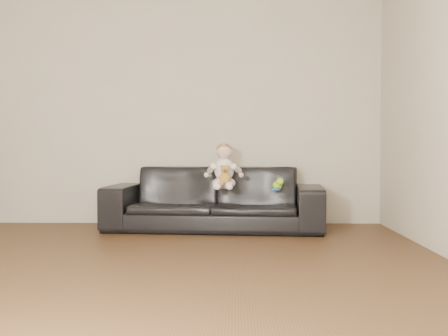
{
  "coord_description": "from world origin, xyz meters",
  "views": [
    {
      "loc": [
        0.85,
        -3.67,
        0.86
      ],
      "look_at": [
        0.73,
        2.14,
        0.66
      ],
      "focal_mm": 45.0,
      "sensor_mm": 36.0,
      "label": 1
    }
  ],
  "objects_px": {
    "toy_green": "(277,185)",
    "sofa": "(215,198)",
    "toy_blue_disc": "(275,189)",
    "baby": "(224,169)",
    "teddy_bear": "(225,175)",
    "toy_rattle": "(278,186)"
  },
  "relations": [
    {
      "from": "toy_green",
      "to": "toy_rattle",
      "type": "xyz_separation_m",
      "value": [
        0.01,
        0.01,
        -0.01
      ]
    },
    {
      "from": "baby",
      "to": "toy_green",
      "type": "xyz_separation_m",
      "value": [
        0.55,
        -0.01,
        -0.17
      ]
    },
    {
      "from": "toy_blue_disc",
      "to": "sofa",
      "type": "bearing_deg",
      "value": 162.66
    },
    {
      "from": "toy_green",
      "to": "sofa",
      "type": "bearing_deg",
      "value": 168.18
    },
    {
      "from": "teddy_bear",
      "to": "toy_rattle",
      "type": "bearing_deg",
      "value": 17.72
    },
    {
      "from": "sofa",
      "to": "teddy_bear",
      "type": "bearing_deg",
      "value": -62.52
    },
    {
      "from": "sofa",
      "to": "toy_blue_disc",
      "type": "relative_size",
      "value": 21.48
    },
    {
      "from": "sofa",
      "to": "toy_rattle",
      "type": "relative_size",
      "value": 32.02
    },
    {
      "from": "baby",
      "to": "teddy_bear",
      "type": "relative_size",
      "value": 2.45
    },
    {
      "from": "sofa",
      "to": "toy_rattle",
      "type": "distance_m",
      "value": 0.69
    },
    {
      "from": "baby",
      "to": "toy_green",
      "type": "relative_size",
      "value": 3.87
    },
    {
      "from": "baby",
      "to": "toy_rattle",
      "type": "relative_size",
      "value": 6.71
    },
    {
      "from": "toy_green",
      "to": "teddy_bear",
      "type": "bearing_deg",
      "value": -166.46
    },
    {
      "from": "toy_green",
      "to": "toy_blue_disc",
      "type": "height_order",
      "value": "toy_green"
    },
    {
      "from": "toy_blue_disc",
      "to": "baby",
      "type": "bearing_deg",
      "value": 172.01
    },
    {
      "from": "teddy_bear",
      "to": "toy_green",
      "type": "height_order",
      "value": "teddy_bear"
    },
    {
      "from": "baby",
      "to": "toy_blue_disc",
      "type": "xyz_separation_m",
      "value": [
        0.53,
        -0.07,
        -0.2
      ]
    },
    {
      "from": "teddy_bear",
      "to": "baby",
      "type": "bearing_deg",
      "value": 97.18
    },
    {
      "from": "baby",
      "to": "toy_green",
      "type": "bearing_deg",
      "value": 2.02
    },
    {
      "from": "teddy_bear",
      "to": "toy_green",
      "type": "distance_m",
      "value": 0.57
    },
    {
      "from": "toy_green",
      "to": "baby",
      "type": "bearing_deg",
      "value": 178.52
    },
    {
      "from": "sofa",
      "to": "toy_rattle",
      "type": "bearing_deg",
      "value": -5.93
    }
  ]
}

